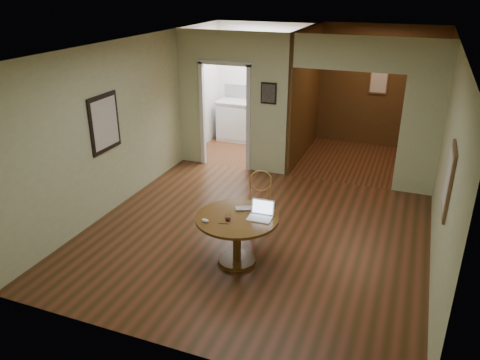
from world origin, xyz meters
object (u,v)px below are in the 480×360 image
at_px(dining_table, 237,229).
at_px(open_laptop, 261,213).
at_px(chair, 260,197).
at_px(closed_laptop, 247,210).

xyz_separation_m(dining_table, open_laptop, (0.30, 0.11, 0.24)).
height_order(chair, open_laptop, chair).
bearing_deg(open_laptop, dining_table, -161.68).
bearing_deg(closed_laptop, dining_table, -133.59).
xyz_separation_m(dining_table, chair, (-0.03, 1.04, 0.00)).
distance_m(chair, open_laptop, 1.00).
distance_m(chair, closed_laptop, 0.85).
bearing_deg(chair, open_laptop, -89.21).
bearing_deg(chair, dining_table, -107.03).
relative_size(dining_table, open_laptop, 3.44).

